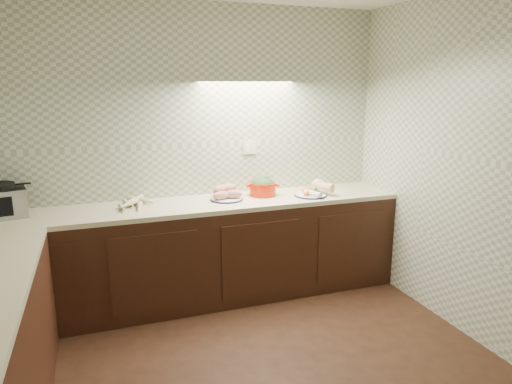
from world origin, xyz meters
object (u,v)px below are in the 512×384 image
object	(u,v)px
parsnip_pile	(137,202)
veg_plate	(314,189)
onion_bowl	(221,192)
sweet_potato_plate	(226,194)
dutch_oven	(263,187)

from	to	relation	value
parsnip_pile	veg_plate	world-z (taller)	veg_plate
parsnip_pile	onion_bowl	bearing A→B (deg)	4.78
sweet_potato_plate	onion_bowl	world-z (taller)	sweet_potato_plate
dutch_oven	veg_plate	bearing A→B (deg)	0.36
sweet_potato_plate	veg_plate	world-z (taller)	veg_plate
veg_plate	onion_bowl	bearing A→B (deg)	167.05
onion_bowl	dutch_oven	world-z (taller)	dutch_oven
parsnip_pile	sweet_potato_plate	distance (m)	0.77
parsnip_pile	sweet_potato_plate	xyz separation A→B (m)	(0.77, -0.05, 0.02)
dutch_oven	parsnip_pile	bearing A→B (deg)	-165.28
parsnip_pile	veg_plate	distance (m)	1.61
onion_bowl	parsnip_pile	bearing A→B (deg)	-175.22
veg_plate	dutch_oven	bearing A→B (deg)	165.26
parsnip_pile	dutch_oven	distance (m)	1.13
sweet_potato_plate	dutch_oven	xyz separation A→B (m)	(0.36, 0.04, 0.03)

